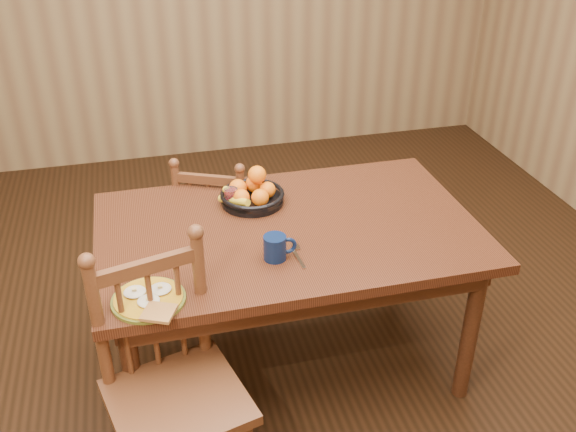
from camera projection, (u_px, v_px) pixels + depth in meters
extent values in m
cube|color=black|center=(288.00, 359.00, 3.10)|extent=(4.50, 5.00, 0.01)
cube|color=black|center=(288.00, 231.00, 2.73)|extent=(1.60, 1.00, 0.04)
cube|color=black|center=(267.00, 200.00, 3.12)|extent=(1.40, 0.04, 0.10)
cube|color=black|center=(315.00, 304.00, 2.41)|extent=(1.40, 0.04, 0.10)
cube|color=black|center=(441.00, 224.00, 2.92)|extent=(0.04, 0.84, 0.10)
cube|color=black|center=(117.00, 268.00, 2.61)|extent=(0.04, 0.84, 0.10)
cylinder|color=black|center=(135.00, 392.00, 2.43)|extent=(0.07, 0.07, 0.70)
cylinder|color=black|center=(470.00, 332.00, 2.73)|extent=(0.07, 0.07, 0.70)
cylinder|color=black|center=(128.00, 273.00, 3.10)|extent=(0.07, 0.07, 0.70)
cylinder|color=black|center=(397.00, 236.00, 3.40)|extent=(0.07, 0.07, 0.70)
cube|color=#4C2A16|center=(221.00, 231.00, 3.35)|extent=(0.51, 0.50, 0.04)
cylinder|color=#4C2A16|center=(258.00, 252.00, 3.56)|extent=(0.03, 0.03, 0.38)
cylinder|color=#4C2A16|center=(203.00, 246.00, 3.61)|extent=(0.03, 0.03, 0.38)
cylinder|color=#4C2A16|center=(245.00, 283.00, 3.30)|extent=(0.03, 0.03, 0.38)
cylinder|color=#4C2A16|center=(186.00, 277.00, 3.35)|extent=(0.03, 0.03, 0.38)
cylinder|color=#4C2A16|center=(241.00, 212.00, 3.07)|extent=(0.04, 0.04, 0.46)
cylinder|color=#4C2A16|center=(178.00, 206.00, 3.12)|extent=(0.04, 0.04, 0.46)
cylinder|color=#4C2A16|center=(210.00, 217.00, 3.12)|extent=(0.02, 0.02, 0.35)
cube|color=#4C2A16|center=(207.00, 179.00, 3.01)|extent=(0.30, 0.16, 0.04)
cube|color=#4C2A16|center=(178.00, 402.00, 2.24)|extent=(0.55, 0.53, 0.04)
cylinder|color=#4C2A16|center=(212.00, 399.00, 2.57)|extent=(0.04, 0.04, 0.44)
cylinder|color=#4C2A16|center=(99.00, 327.00, 2.18)|extent=(0.05, 0.05, 0.54)
cylinder|color=#4C2A16|center=(201.00, 295.00, 2.33)|extent=(0.05, 0.05, 0.54)
cylinder|color=#4C2A16|center=(153.00, 322.00, 2.28)|extent=(0.02, 0.02, 0.41)
cube|color=#4C2A16|center=(146.00, 267.00, 2.16)|extent=(0.37, 0.12, 0.05)
cylinder|color=#59601E|center=(149.00, 300.00, 2.27)|extent=(0.26, 0.26, 0.01)
cylinder|color=#B98717|center=(148.00, 298.00, 2.27)|extent=(0.24, 0.24, 0.01)
ellipsoid|color=silver|center=(135.00, 292.00, 2.28)|extent=(0.08, 0.08, 0.01)
cube|color=#F2E08C|center=(134.00, 289.00, 2.27)|extent=(0.02, 0.02, 0.01)
ellipsoid|color=silver|center=(160.00, 289.00, 2.30)|extent=(0.08, 0.08, 0.01)
cube|color=#F2E08C|center=(160.00, 286.00, 2.29)|extent=(0.02, 0.02, 0.01)
ellipsoid|color=silver|center=(149.00, 301.00, 2.24)|extent=(0.08, 0.08, 0.01)
cube|color=#F2E08C|center=(148.00, 298.00, 2.23)|extent=(0.02, 0.02, 0.01)
cube|color=brown|center=(159.00, 312.00, 2.18)|extent=(0.14, 0.13, 0.01)
cube|color=silver|center=(298.00, 258.00, 2.50)|extent=(0.02, 0.15, 0.00)
cube|color=silver|center=(296.00, 246.00, 2.57)|extent=(0.03, 0.05, 0.00)
cube|color=silver|center=(138.00, 302.00, 2.26)|extent=(0.02, 0.12, 0.00)
ellipsoid|color=silver|center=(132.00, 290.00, 2.32)|extent=(0.03, 0.04, 0.01)
cylinder|color=#0A1739|center=(275.00, 248.00, 2.48)|extent=(0.09, 0.09, 0.10)
torus|color=#0A1739|center=(288.00, 246.00, 2.49)|extent=(0.07, 0.02, 0.07)
cylinder|color=black|center=(275.00, 238.00, 2.46)|extent=(0.08, 0.08, 0.00)
cylinder|color=silver|center=(231.00, 198.00, 2.84)|extent=(0.06, 0.06, 0.09)
cylinder|color=maroon|center=(231.00, 199.00, 2.84)|extent=(0.05, 0.05, 0.07)
cylinder|color=black|center=(252.00, 201.00, 2.89)|extent=(0.28, 0.28, 0.02)
torus|color=black|center=(252.00, 194.00, 2.87)|extent=(0.29, 0.29, 0.02)
cylinder|color=black|center=(253.00, 202.00, 2.89)|extent=(0.10, 0.10, 0.01)
sphere|color=orange|center=(267.00, 190.00, 2.88)|extent=(0.07, 0.07, 0.07)
sphere|color=orange|center=(254.00, 184.00, 2.92)|extent=(0.08, 0.08, 0.08)
sphere|color=orange|center=(238.00, 188.00, 2.88)|extent=(0.08, 0.08, 0.08)
sphere|color=orange|center=(241.00, 197.00, 2.82)|extent=(0.07, 0.07, 0.07)
sphere|color=orange|center=(260.00, 198.00, 2.81)|extent=(0.08, 0.08, 0.08)
sphere|color=orange|center=(257.00, 175.00, 2.86)|extent=(0.08, 0.08, 0.08)
cylinder|color=yellow|center=(234.00, 201.00, 2.82)|extent=(0.10, 0.17, 0.07)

